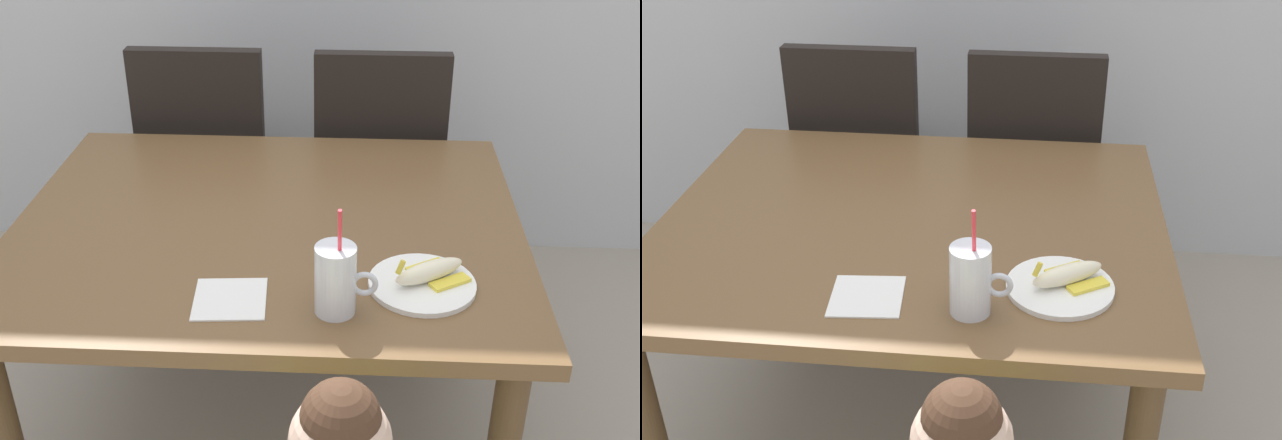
# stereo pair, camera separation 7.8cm
# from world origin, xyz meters

# --- Properties ---
(ground_plane) EXTENTS (24.00, 24.00, 0.00)m
(ground_plane) POSITION_xyz_m (0.00, 0.00, 0.00)
(ground_plane) COLOR #9E9384
(dining_table) EXTENTS (1.25, 1.04, 0.72)m
(dining_table) POSITION_xyz_m (0.00, 0.00, 0.62)
(dining_table) COLOR brown
(dining_table) RESTS_ON ground
(dining_chair_left) EXTENTS (0.44, 0.45, 0.96)m
(dining_chair_left) POSITION_xyz_m (-0.29, 0.73, 0.54)
(dining_chair_left) COLOR black
(dining_chair_left) RESTS_ON ground
(dining_chair_right) EXTENTS (0.44, 0.44, 0.96)m
(dining_chair_right) POSITION_xyz_m (0.29, 0.72, 0.54)
(dining_chair_right) COLOR black
(dining_chair_right) RESTS_ON ground
(milk_cup) EXTENTS (0.13, 0.08, 0.25)m
(milk_cup) POSITION_xyz_m (0.18, -0.37, 0.78)
(milk_cup) COLOR silver
(milk_cup) RESTS_ON dining_table
(snack_plate) EXTENTS (0.23, 0.23, 0.01)m
(snack_plate) POSITION_xyz_m (0.36, -0.28, 0.72)
(snack_plate) COLOR white
(snack_plate) RESTS_ON dining_table
(peeled_banana) EXTENTS (0.17, 0.14, 0.07)m
(peeled_banana) POSITION_xyz_m (0.38, -0.26, 0.75)
(peeled_banana) COLOR #F4EAC6
(peeled_banana) RESTS_ON snack_plate
(paper_napkin) EXTENTS (0.16, 0.16, 0.00)m
(paper_napkin) POSITION_xyz_m (-0.04, -0.35, 0.72)
(paper_napkin) COLOR white
(paper_napkin) RESTS_ON dining_table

